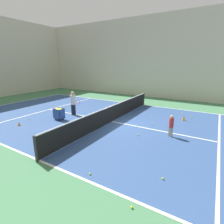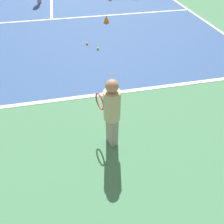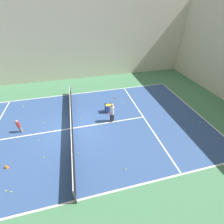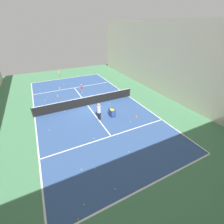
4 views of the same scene
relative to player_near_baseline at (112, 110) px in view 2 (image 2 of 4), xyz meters
name	(u,v)px [view 2 (image 2 of 4)]	position (x,y,z in m)	size (l,w,h in m)	color
line_baseline_near	(53,101)	(-0.95, 1.31, -0.70)	(10.74, 0.10, 0.00)	white
line_service_near	(52,19)	(-0.95, 6.10, -0.70)	(10.74, 0.10, 0.00)	white
player_near_baseline	(112,110)	(0.00, 0.00, 0.00)	(0.34, 0.57, 1.23)	gray
training_cone_0	(106,19)	(0.94, 5.37, -0.58)	(0.22, 0.22, 0.24)	orange
tennis_ball_11	(98,48)	(0.31, 3.38, -0.67)	(0.07, 0.07, 0.07)	yellow
tennis_ball_20	(136,0)	(2.74, 7.77, -0.67)	(0.07, 0.07, 0.07)	yellow
tennis_ball_28	(87,43)	(0.06, 3.77, -0.67)	(0.07, 0.07, 0.07)	yellow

